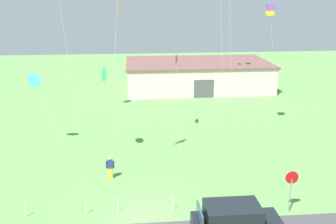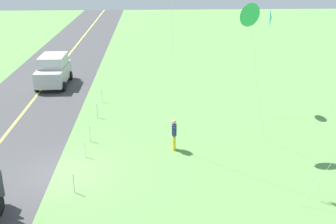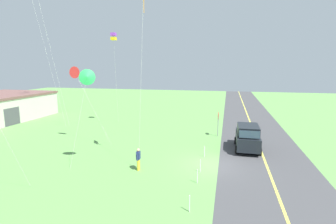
% 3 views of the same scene
% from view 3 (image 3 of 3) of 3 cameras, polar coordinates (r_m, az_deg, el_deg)
% --- Properties ---
extents(ground_plane, '(120.00, 120.00, 0.10)m').
position_cam_3_polar(ground_plane, '(20.22, 9.53, -11.44)').
color(ground_plane, '#60994C').
extents(asphalt_road, '(120.00, 7.00, 0.00)m').
position_cam_3_polar(asphalt_road, '(20.40, 21.06, -11.64)').
color(asphalt_road, '#424244').
rests_on(asphalt_road, ground).
extents(road_centre_stripe, '(120.00, 0.16, 0.00)m').
position_cam_3_polar(road_centre_stripe, '(20.40, 21.06, -11.63)').
color(road_centre_stripe, '#E5E04C').
rests_on(road_centre_stripe, asphalt_road).
extents(car_suv_foreground, '(4.40, 2.12, 2.24)m').
position_cam_3_polar(car_suv_foreground, '(24.05, 17.01, -5.24)').
color(car_suv_foreground, black).
rests_on(car_suv_foreground, ground).
extents(stop_sign, '(0.76, 0.08, 2.56)m').
position_cam_3_polar(stop_sign, '(27.68, 10.92, -1.64)').
color(stop_sign, gray).
rests_on(stop_sign, ground).
extents(person_adult_near, '(0.58, 0.22, 1.60)m').
position_cam_3_polar(person_adult_near, '(18.80, -6.51, -10.07)').
color(person_adult_near, yellow).
rests_on(person_adult_near, ground).
extents(kite_blue_mid, '(0.27, 4.04, 7.28)m').
position_cam_3_polar(kite_blue_mid, '(26.11, -19.69, 8.12)').
color(kite_blue_mid, silver).
rests_on(kite_blue_mid, ground).
extents(kite_green_far, '(2.10, 0.84, 11.19)m').
position_cam_3_polar(kite_green_far, '(32.65, -11.84, 15.82)').
color(kite_green_far, silver).
rests_on(kite_green_far, ground).
extents(kite_purple_back, '(0.96, 1.97, 7.12)m').
position_cam_3_polar(kite_purple_back, '(18.76, -17.32, 7.27)').
color(kite_purple_back, silver).
rests_on(kite_purple_back, ground).
extents(fence_post_1, '(0.05, 0.05, 0.90)m').
position_cam_3_polar(fence_post_1, '(13.98, 4.72, -19.35)').
color(fence_post_1, silver).
rests_on(fence_post_1, ground).
extents(fence_post_2, '(0.05, 0.05, 0.90)m').
position_cam_3_polar(fence_post_2, '(16.98, 6.42, -13.84)').
color(fence_post_2, silver).
rests_on(fence_post_2, ground).
extents(fence_post_3, '(0.05, 0.05, 0.90)m').
position_cam_3_polar(fence_post_3, '(18.64, 7.08, -11.62)').
color(fence_post_3, silver).
rests_on(fence_post_3, ground).
extents(fence_post_4, '(0.05, 0.05, 0.90)m').
position_cam_3_polar(fence_post_4, '(21.64, 7.98, -8.54)').
color(fence_post_4, silver).
rests_on(fence_post_4, ground).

